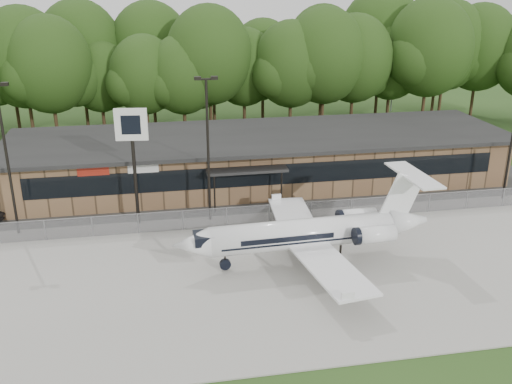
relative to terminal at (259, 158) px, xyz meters
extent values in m
plane|color=#264318|center=(0.00, -23.94, -2.18)|extent=(160.00, 160.00, 0.00)
cube|color=#9E9B93|center=(0.00, -15.94, -2.14)|extent=(64.00, 18.00, 0.08)
cube|color=#383835|center=(0.00, -4.44, -2.15)|extent=(50.00, 9.00, 0.06)
cube|color=brown|center=(0.00, 0.06, -0.18)|extent=(40.00, 10.00, 4.00)
cube|color=black|center=(0.00, -4.96, 0.12)|extent=(36.00, 0.08, 1.60)
cube|color=black|center=(0.00, -0.44, 1.97)|extent=(41.00, 11.50, 0.30)
cube|color=black|center=(-2.00, -5.54, 0.82)|extent=(6.00, 1.60, 0.20)
cube|color=#A02213|center=(-13.00, -4.99, 1.22)|extent=(2.20, 0.06, 0.70)
cube|color=silver|center=(-9.50, -4.99, 1.22)|extent=(2.20, 0.06, 0.70)
cube|color=gray|center=(0.00, -8.94, -1.43)|extent=(46.00, 0.03, 1.50)
cube|color=gray|center=(0.00, -8.94, -0.68)|extent=(46.00, 0.04, 0.04)
cylinder|color=gray|center=(22.00, 24.06, 10.32)|extent=(0.20, 0.20, 25.00)
cylinder|color=black|center=(-18.00, -7.44, 2.82)|extent=(0.18, 0.18, 10.00)
cube|color=black|center=(-17.45, -7.44, 7.94)|extent=(0.45, 0.30, 0.22)
cylinder|color=black|center=(-5.00, -7.44, 2.82)|extent=(0.18, 0.18, 10.00)
cube|color=black|center=(-5.00, -7.44, 7.87)|extent=(1.20, 0.12, 0.12)
cube|color=black|center=(-5.55, -7.44, 7.94)|extent=(0.45, 0.30, 0.22)
cube|color=black|center=(-4.45, -7.44, 7.94)|extent=(0.45, 0.30, 0.22)
cylinder|color=black|center=(18.00, -7.44, 2.82)|extent=(0.18, 0.18, 10.00)
cylinder|color=white|center=(-0.26, -15.01, -0.28)|extent=(11.20, 2.22, 1.78)
cone|color=white|center=(-6.94, -15.27, -0.28)|extent=(2.30, 1.87, 1.78)
cone|color=white|center=(6.52, -14.74, -0.12)|extent=(2.52, 1.88, 1.78)
cube|color=white|center=(0.44, -18.66, -0.78)|extent=(2.71, 6.77, 0.13)
cube|color=white|center=(0.15, -11.31, -0.78)|extent=(2.71, 6.77, 0.13)
cylinder|color=white|center=(3.80, -16.24, -0.12)|extent=(2.49, 1.10, 1.00)
cylinder|color=white|center=(3.69, -13.46, -0.12)|extent=(2.49, 1.10, 1.00)
cube|color=white|center=(5.97, -14.76, 1.50)|extent=(2.74, 0.27, 3.35)
cube|color=white|center=(6.64, -14.73, 2.89)|extent=(1.65, 5.17, 0.11)
cube|color=black|center=(-6.16, -15.24, 0.03)|extent=(1.17, 1.38, 0.56)
cube|color=black|center=(1.74, -14.93, -1.79)|extent=(1.00, 2.71, 0.78)
cylinder|color=black|center=(-4.93, -15.19, -1.79)|extent=(0.69, 0.69, 0.24)
cylinder|color=black|center=(-10.02, -7.14, 1.75)|extent=(0.26, 0.26, 7.85)
cube|color=silver|center=(-10.02, -7.14, 4.99)|extent=(2.17, 0.48, 2.16)
cube|color=black|center=(-10.04, -7.27, 4.99)|extent=(1.27, 0.18, 1.28)
camera|label=1|loc=(-8.55, -44.91, 14.00)|focal=40.00mm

